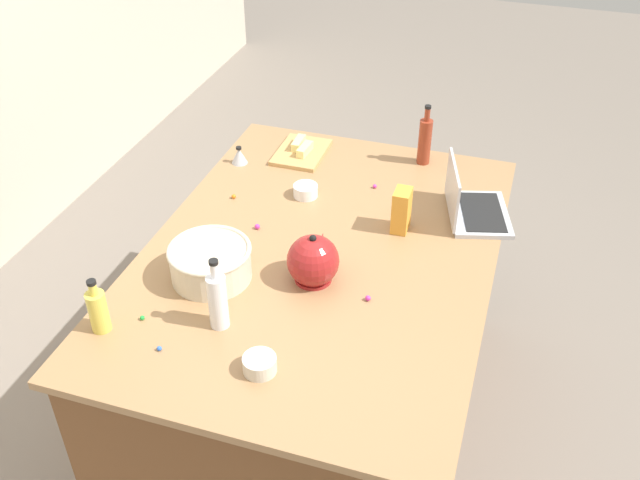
{
  "coord_description": "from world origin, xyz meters",
  "views": [
    {
      "loc": [
        -1.98,
        -0.63,
        2.46
      ],
      "look_at": [
        0.0,
        0.0,
        0.95
      ],
      "focal_mm": 40.23,
      "sensor_mm": 36.0,
      "label": 1
    }
  ],
  "objects_px": {
    "cutting_board": "(301,152)",
    "butter_stick_right": "(299,143)",
    "bottle_soy": "(425,140)",
    "bottle_vinegar": "(218,300)",
    "ramekin_medium": "(260,364)",
    "mixing_bowl_large": "(211,262)",
    "butter_stick_left": "(305,149)",
    "ramekin_small": "(306,191)",
    "kitchen_timer": "(239,155)",
    "bottle_oil": "(98,310)",
    "laptop": "(470,206)",
    "kettle": "(313,261)",
    "candy_bag": "(401,210)"
  },
  "relations": [
    {
      "from": "mixing_bowl_large",
      "to": "ramekin_small",
      "type": "distance_m",
      "value": 0.61
    },
    {
      "from": "bottle_oil",
      "to": "bottle_vinegar",
      "type": "xyz_separation_m",
      "value": [
        0.13,
        -0.35,
        0.03
      ]
    },
    {
      "from": "bottle_vinegar",
      "to": "candy_bag",
      "type": "height_order",
      "value": "bottle_vinegar"
    },
    {
      "from": "butter_stick_right",
      "to": "candy_bag",
      "type": "xyz_separation_m",
      "value": [
        -0.46,
        -0.57,
        0.05
      ]
    },
    {
      "from": "butter_stick_left",
      "to": "butter_stick_right",
      "type": "relative_size",
      "value": 1.0
    },
    {
      "from": "bottle_vinegar",
      "to": "kitchen_timer",
      "type": "distance_m",
      "value": 1.03
    },
    {
      "from": "butter_stick_right",
      "to": "ramekin_medium",
      "type": "distance_m",
      "value": 1.34
    },
    {
      "from": "ramekin_small",
      "to": "bottle_oil",
      "type": "bearing_deg",
      "value": 158.73
    },
    {
      "from": "butter_stick_left",
      "to": "mixing_bowl_large",
      "type": "bearing_deg",
      "value": 177.71
    },
    {
      "from": "cutting_board",
      "to": "butter_stick_right",
      "type": "distance_m",
      "value": 0.05
    },
    {
      "from": "bottle_soy",
      "to": "kitchen_timer",
      "type": "bearing_deg",
      "value": 107.91
    },
    {
      "from": "kitchen_timer",
      "to": "mixing_bowl_large",
      "type": "bearing_deg",
      "value": -164.01
    },
    {
      "from": "kettle",
      "to": "bottle_vinegar",
      "type": "bearing_deg",
      "value": 145.6
    },
    {
      "from": "bottle_soy",
      "to": "bottle_vinegar",
      "type": "height_order",
      "value": "bottle_soy"
    },
    {
      "from": "cutting_board",
      "to": "bottle_vinegar",
      "type": "bearing_deg",
      "value": -174.26
    },
    {
      "from": "bottle_vinegar",
      "to": "ramekin_medium",
      "type": "relative_size",
      "value": 2.54
    },
    {
      "from": "laptop",
      "to": "bottle_oil",
      "type": "xyz_separation_m",
      "value": [
        -0.99,
        1.02,
        0.03
      ]
    },
    {
      "from": "cutting_board",
      "to": "ramekin_medium",
      "type": "relative_size",
      "value": 2.76
    },
    {
      "from": "bottle_oil",
      "to": "bottle_soy",
      "type": "bearing_deg",
      "value": -29.55
    },
    {
      "from": "bottle_soy",
      "to": "ramekin_medium",
      "type": "relative_size",
      "value": 2.64
    },
    {
      "from": "ramekin_medium",
      "to": "butter_stick_right",
      "type": "bearing_deg",
      "value": 14.22
    },
    {
      "from": "kettle",
      "to": "kitchen_timer",
      "type": "bearing_deg",
      "value": 39.92
    },
    {
      "from": "ramekin_small",
      "to": "bottle_soy",
      "type": "bearing_deg",
      "value": -44.15
    },
    {
      "from": "bottle_oil",
      "to": "candy_bag",
      "type": "bearing_deg",
      "value": -43.43
    },
    {
      "from": "kettle",
      "to": "bottle_oil",
      "type": "bearing_deg",
      "value": 128.12
    },
    {
      "from": "butter_stick_right",
      "to": "ramekin_medium",
      "type": "relative_size",
      "value": 1.08
    },
    {
      "from": "laptop",
      "to": "ramekin_small",
      "type": "xyz_separation_m",
      "value": [
        -0.06,
        0.65,
        -0.02
      ]
    },
    {
      "from": "mixing_bowl_large",
      "to": "butter_stick_right",
      "type": "relative_size",
      "value": 2.61
    },
    {
      "from": "laptop",
      "to": "candy_bag",
      "type": "height_order",
      "value": "laptop"
    },
    {
      "from": "laptop",
      "to": "candy_bag",
      "type": "xyz_separation_m",
      "value": [
        -0.17,
        0.24,
        0.04
      ]
    },
    {
      "from": "bottle_soy",
      "to": "bottle_vinegar",
      "type": "distance_m",
      "value": 1.28
    },
    {
      "from": "bottle_oil",
      "to": "cutting_board",
      "type": "xyz_separation_m",
      "value": [
        1.26,
        -0.24,
        -0.07
      ]
    },
    {
      "from": "kettle",
      "to": "ramekin_small",
      "type": "bearing_deg",
      "value": 21.51
    },
    {
      "from": "bottle_soy",
      "to": "candy_bag",
      "type": "relative_size",
      "value": 1.58
    },
    {
      "from": "cutting_board",
      "to": "kitchen_timer",
      "type": "height_order",
      "value": "kitchen_timer"
    },
    {
      "from": "ramekin_small",
      "to": "ramekin_medium",
      "type": "relative_size",
      "value": 0.97
    },
    {
      "from": "kettle",
      "to": "ramekin_small",
      "type": "xyz_separation_m",
      "value": [
        0.5,
        0.2,
        -0.05
      ]
    },
    {
      "from": "ramekin_medium",
      "to": "cutting_board",
      "type": "bearing_deg",
      "value": 13.59
    },
    {
      "from": "bottle_vinegar",
      "to": "kettle",
      "type": "bearing_deg",
      "value": -34.4
    },
    {
      "from": "kitchen_timer",
      "to": "bottle_soy",
      "type": "bearing_deg",
      "value": -72.09
    },
    {
      "from": "kitchen_timer",
      "to": "ramekin_small",
      "type": "bearing_deg",
      "value": -114.88
    },
    {
      "from": "butter_stick_right",
      "to": "kettle",
      "type": "bearing_deg",
      "value": -157.73
    },
    {
      "from": "mixing_bowl_large",
      "to": "butter_stick_left",
      "type": "relative_size",
      "value": 2.61
    },
    {
      "from": "bottle_soy",
      "to": "kettle",
      "type": "relative_size",
      "value": 1.26
    },
    {
      "from": "butter_stick_left",
      "to": "butter_stick_right",
      "type": "xyz_separation_m",
      "value": [
        0.05,
        0.05,
        0.0
      ]
    },
    {
      "from": "mixing_bowl_large",
      "to": "butter_stick_left",
      "type": "bearing_deg",
      "value": -2.29
    },
    {
      "from": "kettle",
      "to": "cutting_board",
      "type": "bearing_deg",
      "value": 21.65
    },
    {
      "from": "butter_stick_right",
      "to": "kitchen_timer",
      "type": "bearing_deg",
      "value": 131.37
    },
    {
      "from": "laptop",
      "to": "butter_stick_left",
      "type": "relative_size",
      "value": 3.25
    },
    {
      "from": "mixing_bowl_large",
      "to": "butter_stick_left",
      "type": "distance_m",
      "value": 0.9
    }
  ]
}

